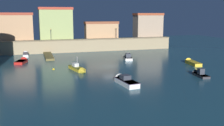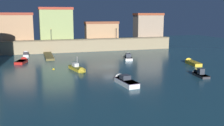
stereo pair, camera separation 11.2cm
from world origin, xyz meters
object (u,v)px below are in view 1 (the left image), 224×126
(moored_boat_2, at_px, (128,57))
(mooring_buoy_0, at_px, (53,70))
(quay_lamp_1, at_px, (116,31))
(moored_boat_3, at_px, (199,74))
(moored_boat_6, at_px, (124,80))
(moored_boat_0, at_px, (23,61))
(quay_lamp_0, at_px, (51,32))
(moored_boat_4, at_px, (191,62))
(moored_boat_1, at_px, (26,54))
(moored_boat_5, at_px, (78,69))

(moored_boat_2, distance_m, mooring_buoy_0, 20.06)
(quay_lamp_1, xyz_separation_m, mooring_buoy_0, (-21.48, -24.46, -5.99))
(moored_boat_3, relative_size, moored_boat_6, 0.72)
(moored_boat_3, bearing_deg, quay_lamp_1, 11.07)
(moored_boat_0, relative_size, moored_boat_2, 1.05)
(moored_boat_0, bearing_deg, quay_lamp_0, -10.03)
(moored_boat_3, bearing_deg, moored_boat_0, 58.84)
(quay_lamp_1, xyz_separation_m, moored_boat_4, (9.13, -27.23, -5.61))
(moored_boat_6, bearing_deg, mooring_buoy_0, 27.98)
(quay_lamp_1, xyz_separation_m, moored_boat_3, (3.60, -37.99, -5.61))
(moored_boat_2, distance_m, moored_boat_4, 15.36)
(moored_boat_1, bearing_deg, moored_boat_5, -157.86)
(quay_lamp_0, relative_size, moored_boat_1, 0.47)
(moored_boat_0, xyz_separation_m, moored_boat_3, (31.32, -23.44, 0.02))
(moored_boat_3, relative_size, moored_boat_4, 0.75)
(quay_lamp_0, height_order, moored_boat_6, quay_lamp_0)
(quay_lamp_1, relative_size, mooring_buoy_0, 6.59)
(moored_boat_0, relative_size, moored_boat_1, 0.75)
(moored_boat_1, distance_m, mooring_buoy_0, 21.97)
(mooring_buoy_0, bearing_deg, moored_boat_4, -5.17)
(moored_boat_3, height_order, mooring_buoy_0, moored_boat_3)
(quay_lamp_1, bearing_deg, moored_boat_3, -84.58)
(moored_boat_2, relative_size, moored_boat_4, 0.73)
(quay_lamp_1, height_order, moored_boat_1, quay_lamp_1)
(moored_boat_0, relative_size, moored_boat_5, 0.74)
(moored_boat_6, bearing_deg, quay_lamp_0, 5.91)
(moored_boat_0, bearing_deg, moored_boat_4, -90.96)
(moored_boat_6, bearing_deg, quay_lamp_1, -22.65)
(quay_lamp_1, relative_size, moored_boat_6, 0.47)
(quay_lamp_0, distance_m, quay_lamp_1, 19.96)
(mooring_buoy_0, bearing_deg, moored_boat_0, 122.18)
(moored_boat_5, height_order, moored_boat_6, moored_boat_5)
(moored_boat_1, bearing_deg, quay_lamp_0, -66.84)
(quay_lamp_0, bearing_deg, moored_boat_2, -45.27)
(quay_lamp_0, distance_m, moored_boat_3, 45.06)
(moored_boat_3, bearing_deg, moored_boat_6, 100.15)
(quay_lamp_0, distance_m, moored_boat_0, 17.42)
(moored_boat_0, distance_m, moored_boat_4, 38.96)
(moored_boat_1, relative_size, moored_boat_4, 1.04)
(quay_lamp_1, relative_size, moored_boat_4, 0.49)
(moored_boat_0, bearing_deg, moored_boat_5, -121.67)
(moored_boat_1, relative_size, moored_boat_5, 1.00)
(moored_boat_2, height_order, moored_boat_4, moored_boat_2)
(moored_boat_5, bearing_deg, moored_boat_4, 77.47)
(quay_lamp_1, bearing_deg, moored_boat_4, -71.47)
(moored_boat_0, height_order, moored_boat_3, moored_boat_3)
(moored_boat_1, height_order, moored_boat_6, moored_boat_6)
(moored_boat_2, relative_size, moored_boat_6, 0.70)
(moored_boat_3, xyz_separation_m, mooring_buoy_0, (-25.09, 13.54, -0.38))
(moored_boat_1, bearing_deg, moored_boat_6, -157.35)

